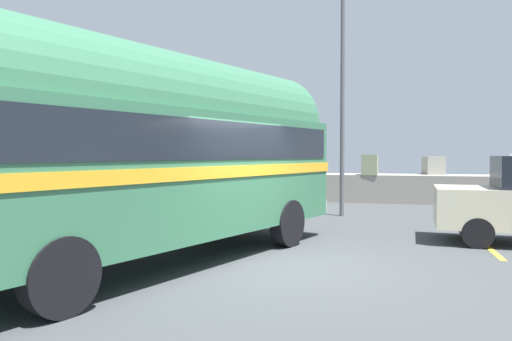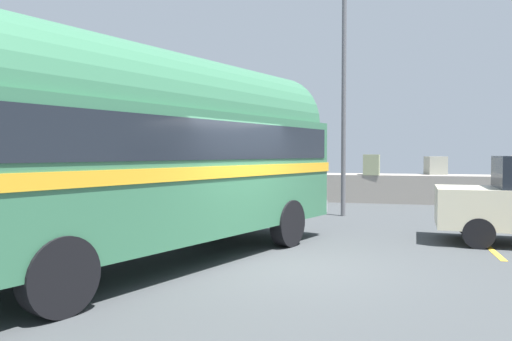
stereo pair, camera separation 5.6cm
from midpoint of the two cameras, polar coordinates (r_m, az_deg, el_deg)
ground at (r=8.42m, az=2.54°, el=-11.17°), size 32.00×26.00×0.02m
breakwater at (r=19.98m, az=8.75°, el=-1.61°), size 31.36×2.23×2.36m
vintage_coach at (r=8.54m, az=-11.87°, el=2.77°), size 5.18×8.88×3.70m
lamp_post at (r=15.16m, az=9.68°, el=10.43°), size 1.22×0.31×7.48m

